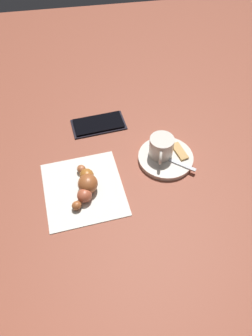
{
  "coord_description": "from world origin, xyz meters",
  "views": [
    {
      "loc": [
        -0.07,
        -0.47,
        0.64
      ],
      "look_at": [
        0.01,
        0.01,
        0.02
      ],
      "focal_mm": 35.3,
      "sensor_mm": 36.0,
      "label": 1
    }
  ],
  "objects_px": {
    "sugar_packet": "(180,151)",
    "napkin": "(84,189)",
    "saucer": "(166,158)",
    "espresso_cup": "(161,147)",
    "cell_phone": "(99,124)",
    "croissant": "(86,184)",
    "teaspoon": "(166,158)"
  },
  "relations": [
    {
      "from": "saucer",
      "to": "sugar_packet",
      "type": "height_order",
      "value": "sugar_packet"
    },
    {
      "from": "sugar_packet",
      "to": "napkin",
      "type": "relative_size",
      "value": 0.29
    },
    {
      "from": "espresso_cup",
      "to": "cell_phone",
      "type": "relative_size",
      "value": 0.54
    },
    {
      "from": "napkin",
      "to": "sugar_packet",
      "type": "bearing_deg",
      "value": 14.82
    },
    {
      "from": "cell_phone",
      "to": "croissant",
      "type": "bearing_deg",
      "value": -103.78
    },
    {
      "from": "teaspoon",
      "to": "cell_phone",
      "type": "height_order",
      "value": "teaspoon"
    },
    {
      "from": "espresso_cup",
      "to": "sugar_packet",
      "type": "bearing_deg",
      "value": -1.12
    },
    {
      "from": "croissant",
      "to": "sugar_packet",
      "type": "bearing_deg",
      "value": 15.85
    },
    {
      "from": "saucer",
      "to": "teaspoon",
      "type": "distance_m",
      "value": 0.01
    },
    {
      "from": "teaspoon",
      "to": "napkin",
      "type": "height_order",
      "value": "teaspoon"
    },
    {
      "from": "teaspoon",
      "to": "napkin",
      "type": "bearing_deg",
      "value": -166.28
    },
    {
      "from": "sugar_packet",
      "to": "croissant",
      "type": "distance_m",
      "value": 0.25
    },
    {
      "from": "napkin",
      "to": "cell_phone",
      "type": "relative_size",
      "value": 1.29
    },
    {
      "from": "teaspoon",
      "to": "croissant",
      "type": "distance_m",
      "value": 0.21
    },
    {
      "from": "espresso_cup",
      "to": "napkin",
      "type": "bearing_deg",
      "value": -161.49
    },
    {
      "from": "saucer",
      "to": "cell_phone",
      "type": "relative_size",
      "value": 0.91
    },
    {
      "from": "saucer",
      "to": "napkin",
      "type": "xyz_separation_m",
      "value": [
        -0.21,
        -0.06,
        -0.0
      ]
    },
    {
      "from": "sugar_packet",
      "to": "napkin",
      "type": "distance_m",
      "value": 0.26
    },
    {
      "from": "saucer",
      "to": "cell_phone",
      "type": "distance_m",
      "value": 0.22
    },
    {
      "from": "saucer",
      "to": "sugar_packet",
      "type": "xyz_separation_m",
      "value": [
        0.04,
        0.01,
        0.01
      ]
    },
    {
      "from": "espresso_cup",
      "to": "saucer",
      "type": "bearing_deg",
      "value": -37.93
    },
    {
      "from": "saucer",
      "to": "napkin",
      "type": "relative_size",
      "value": 0.7
    },
    {
      "from": "saucer",
      "to": "espresso_cup",
      "type": "height_order",
      "value": "espresso_cup"
    },
    {
      "from": "teaspoon",
      "to": "sugar_packet",
      "type": "distance_m",
      "value": 0.04
    },
    {
      "from": "sugar_packet",
      "to": "cell_phone",
      "type": "distance_m",
      "value": 0.24
    },
    {
      "from": "saucer",
      "to": "espresso_cup",
      "type": "distance_m",
      "value": 0.04
    },
    {
      "from": "croissant",
      "to": "cell_phone",
      "type": "relative_size",
      "value": 0.87
    },
    {
      "from": "saucer",
      "to": "espresso_cup",
      "type": "relative_size",
      "value": 1.67
    },
    {
      "from": "sugar_packet",
      "to": "cell_phone",
      "type": "xyz_separation_m",
      "value": [
        -0.19,
        0.14,
        -0.01
      ]
    },
    {
      "from": "sugar_packet",
      "to": "napkin",
      "type": "bearing_deg",
      "value": 91.62
    },
    {
      "from": "teaspoon",
      "to": "cell_phone",
      "type": "distance_m",
      "value": 0.22
    },
    {
      "from": "teaspoon",
      "to": "saucer",
      "type": "bearing_deg",
      "value": 72.3
    }
  ]
}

